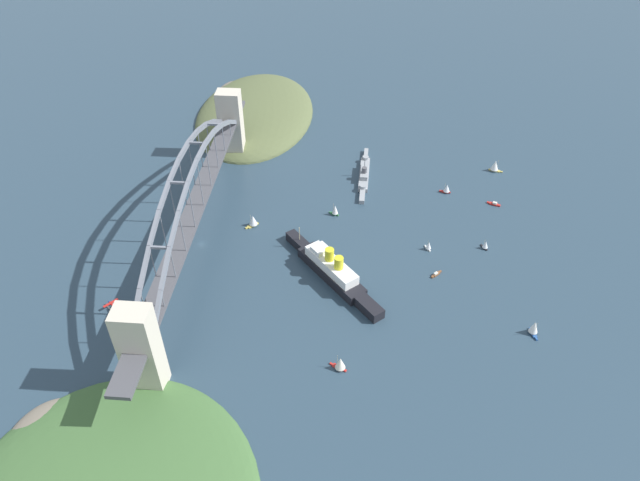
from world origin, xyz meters
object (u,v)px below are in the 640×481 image
object	(u,v)px
harbor_arch_bridge	(196,207)
seaplane_taxiing_near_bridge	(112,305)
small_boat_0	(253,220)
small_boat_2	(494,204)
small_boat_6	(436,274)
small_boat_5	(335,210)
small_boat_7	(429,246)
small_boat_8	(534,327)
small_boat_9	(340,363)
naval_cruiser	(364,174)
small_boat_4	(485,245)
small_boat_3	(495,165)
small_boat_1	(447,188)
ocean_liner	(332,270)

from	to	relation	value
harbor_arch_bridge	seaplane_taxiing_near_bridge	xyz separation A→B (m)	(61.53, -38.95, -28.15)
small_boat_0	small_boat_2	xyz separation A→B (m)	(-37.77, 169.56, -3.74)
small_boat_2	small_boat_6	xyz separation A→B (m)	(77.91, -47.13, -0.00)
small_boat_0	small_boat_5	size ratio (longest dim) A/B	1.05
small_boat_2	small_boat_7	bearing A→B (deg)	-43.31
small_boat_8	small_boat_7	bearing A→B (deg)	-141.49
seaplane_taxiing_near_bridge	small_boat_5	size ratio (longest dim) A/B	0.89
small_boat_5	small_boat_8	distance (m)	154.85
small_boat_7	small_boat_9	bearing A→B (deg)	-27.53
small_boat_2	seaplane_taxiing_near_bridge	bearing A→B (deg)	-63.17
harbor_arch_bridge	small_boat_2	xyz separation A→B (m)	(-59.63, 200.63, -29.39)
small_boat_9	naval_cruiser	bearing A→B (deg)	177.24
small_boat_4	seaplane_taxiing_near_bridge	bearing A→B (deg)	-72.47
harbor_arch_bridge	small_boat_6	distance (m)	157.36
small_boat_0	small_boat_4	size ratio (longest dim) A/B	1.44
small_boat_0	small_boat_7	size ratio (longest dim) A/B	1.34
small_boat_3	small_boat_6	size ratio (longest dim) A/B	1.49
naval_cruiser	small_boat_4	distance (m)	112.97
small_boat_1	small_boat_8	xyz separation A→B (m)	(134.49, 36.76, 1.23)
ocean_liner	small_boat_1	bearing A→B (deg)	140.87
small_boat_0	small_boat_2	distance (m)	173.76
small_boat_8	small_boat_0	bearing A→B (deg)	-115.89
small_boat_6	ocean_liner	bearing A→B (deg)	-84.16
ocean_liner	small_boat_1	distance (m)	125.42
small_boat_2	small_boat_0	bearing A→B (deg)	-77.44
ocean_liner	small_boat_9	bearing A→B (deg)	7.26
small_boat_1	small_boat_3	distance (m)	51.38
seaplane_taxiing_near_bridge	small_boat_0	world-z (taller)	small_boat_0
small_boat_6	small_boat_3	bearing A→B (deg)	156.43
small_boat_4	small_boat_0	bearing A→B (deg)	-94.37
small_boat_2	harbor_arch_bridge	bearing A→B (deg)	-73.45
small_boat_8	small_boat_5	bearing A→B (deg)	-130.60
small_boat_3	small_boat_8	world-z (taller)	small_boat_8
small_boat_7	small_boat_9	xyz separation A→B (m)	(101.20, -52.76, 1.09)
small_boat_1	small_boat_3	xyz separation A→B (m)	(-32.47, 39.80, 1.11)
small_boat_9	small_boat_8	bearing A→B (deg)	107.22
harbor_arch_bridge	small_boat_9	xyz separation A→B (m)	(95.29, 97.24, -25.66)
small_boat_3	ocean_liner	bearing A→B (deg)	-42.51
small_boat_0	small_boat_3	distance (m)	194.68
small_boat_4	small_boat_8	xyz separation A→B (m)	(72.09, 16.89, 1.77)
small_boat_7	small_boat_8	world-z (taller)	small_boat_8
harbor_arch_bridge	naval_cruiser	distance (m)	140.89
harbor_arch_bridge	small_boat_7	world-z (taller)	harbor_arch_bridge
small_boat_4	small_boat_8	size ratio (longest dim) A/B	0.64
small_boat_0	small_boat_6	world-z (taller)	small_boat_0
ocean_liner	small_boat_6	xyz separation A→B (m)	(-6.67, 65.23, -5.23)
ocean_liner	small_boat_4	bearing A→B (deg)	109.41
small_boat_0	small_boat_4	distance (m)	156.67
seaplane_taxiing_near_bridge	small_boat_6	bearing A→B (deg)	102.67
small_boat_0	small_boat_9	world-z (taller)	small_boat_0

